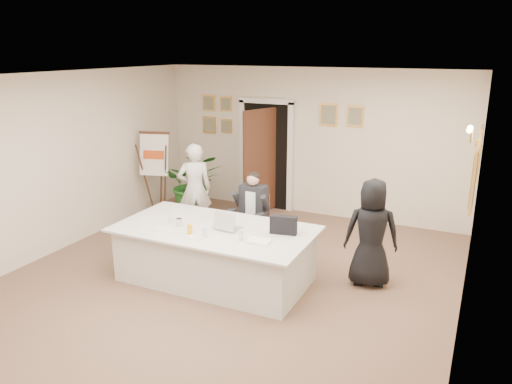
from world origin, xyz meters
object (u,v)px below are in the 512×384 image
at_px(seated_man, 252,212).
at_px(potted_palm, 194,183).
at_px(conference_table, 215,254).
at_px(standing_woman, 372,233).
at_px(paper_stack, 259,241).
at_px(standing_man, 195,189).
at_px(flip_chart, 157,177).
at_px(laptop_bag, 283,225).
at_px(laptop, 228,219).
at_px(steel_jug, 179,222).
at_px(oj_glass, 190,229).

distance_m(seated_man, potted_palm, 2.22).
bearing_deg(seated_man, conference_table, -86.61).
bearing_deg(standing_woman, conference_table, 7.13).
height_order(conference_table, paper_stack, paper_stack).
relative_size(standing_man, potted_palm, 1.30).
xyz_separation_m(flip_chart, standing_woman, (4.40, -1.24, 0.00)).
bearing_deg(potted_palm, flip_chart, -148.78).
xyz_separation_m(standing_woman, laptop_bag, (-1.04, -0.60, 0.15)).
xyz_separation_m(flip_chart, paper_stack, (3.20, -2.24, 0.05)).
bearing_deg(standing_woman, flip_chart, -30.32).
distance_m(seated_man, laptop, 1.13).
bearing_deg(steel_jug, conference_table, 17.20).
xyz_separation_m(oj_glass, steel_jug, (-0.30, 0.20, -0.01)).
bearing_deg(paper_stack, conference_table, 164.36).
bearing_deg(conference_table, potted_palm, 127.45).
xyz_separation_m(conference_table, potted_palm, (-1.83, 2.39, 0.22)).
bearing_deg(oj_glass, flip_chart, 133.57).
bearing_deg(laptop_bag, standing_woman, 20.29).
bearing_deg(steel_jug, potted_palm, 118.10).
distance_m(conference_table, steel_jug, 0.66).
relative_size(standing_man, oj_glass, 12.24).
bearing_deg(laptop, potted_palm, 137.41).
distance_m(flip_chart, laptop_bag, 3.84).
bearing_deg(paper_stack, seated_man, 118.72).
distance_m(seated_man, paper_stack, 1.57).
bearing_deg(standing_man, oj_glass, 81.81).
distance_m(conference_table, laptop_bag, 1.08).
bearing_deg(standing_woman, seated_man, -25.29).
distance_m(potted_palm, steel_jug, 2.88).
distance_m(potted_palm, laptop_bag, 3.54).
distance_m(laptop, oj_glass, 0.55).
bearing_deg(standing_man, standing_woman, 129.28).
relative_size(flip_chart, steel_jug, 14.54).
xyz_separation_m(paper_stack, oj_glass, (-0.95, -0.13, 0.05)).
height_order(flip_chart, laptop_bag, flip_chart).
bearing_deg(conference_table, flip_chart, 140.22).
xyz_separation_m(seated_man, potted_palm, (-1.85, 1.23, -0.04)).
xyz_separation_m(flip_chart, standing_man, (1.18, -0.54, 0.05)).
xyz_separation_m(flip_chart, steel_jug, (1.95, -2.17, 0.09)).
distance_m(flip_chart, standing_man, 1.30).
relative_size(conference_table, flip_chart, 1.69).
xyz_separation_m(standing_man, paper_stack, (2.01, -1.70, -0.01)).
bearing_deg(laptop_bag, standing_man, 139.49).
height_order(conference_table, oj_glass, oj_glass).
relative_size(conference_table, standing_woman, 1.81).
height_order(conference_table, potted_palm, potted_palm).
height_order(conference_table, steel_jug, steel_jug).
relative_size(conference_table, steel_jug, 24.62).
bearing_deg(seated_man, paper_stack, -57.04).
distance_m(conference_table, potted_palm, 3.01).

